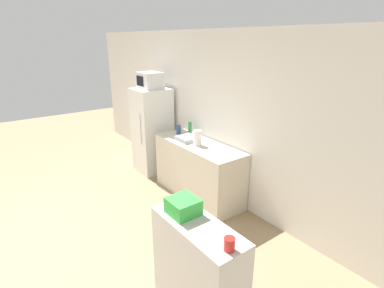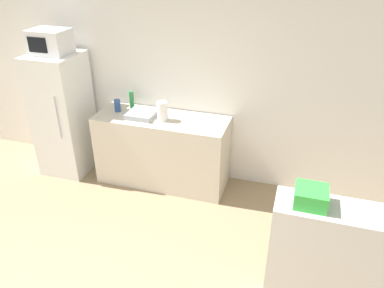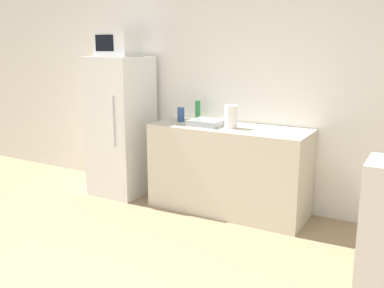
{
  "view_description": "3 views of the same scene",
  "coord_description": "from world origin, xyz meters",
  "px_view_note": "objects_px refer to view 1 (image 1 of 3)",
  "views": [
    {
      "loc": [
        3.7,
        -0.07,
        2.46
      ],
      "look_at": [
        0.83,
        2.06,
        1.2
      ],
      "focal_mm": 28.0,
      "sensor_mm": 36.0,
      "label": 1
    },
    {
      "loc": [
        1.8,
        -1.2,
        2.8
      ],
      "look_at": [
        0.86,
        1.83,
        1.07
      ],
      "focal_mm": 35.0,
      "sensor_mm": 36.0,
      "label": 2
    },
    {
      "loc": [
        2.0,
        -1.28,
        1.71
      ],
      "look_at": [
        0.18,
        1.93,
        0.87
      ],
      "focal_mm": 40.0,
      "sensor_mm": 36.0,
      "label": 3
    }
  ],
  "objects_px": {
    "refrigerator": "(152,131)",
    "paper_towel_roll": "(197,138)",
    "bottle_short": "(179,130)",
    "basket": "(183,206)",
    "jar": "(229,244)",
    "microwave": "(150,80)",
    "bottle_tall": "(190,128)"
  },
  "relations": [
    {
      "from": "refrigerator",
      "to": "basket",
      "type": "distance_m",
      "value": 3.46
    },
    {
      "from": "paper_towel_roll",
      "to": "jar",
      "type": "bearing_deg",
      "value": -33.1
    },
    {
      "from": "refrigerator",
      "to": "bottle_short",
      "type": "relative_size",
      "value": 10.31
    },
    {
      "from": "refrigerator",
      "to": "jar",
      "type": "bearing_deg",
      "value": -21.76
    },
    {
      "from": "bottle_short",
      "to": "jar",
      "type": "height_order",
      "value": "jar"
    },
    {
      "from": "refrigerator",
      "to": "jar",
      "type": "distance_m",
      "value": 3.96
    },
    {
      "from": "bottle_tall",
      "to": "refrigerator",
      "type": "bearing_deg",
      "value": -164.54
    },
    {
      "from": "refrigerator",
      "to": "paper_towel_roll",
      "type": "distance_m",
      "value": 1.41
    },
    {
      "from": "basket",
      "to": "jar",
      "type": "distance_m",
      "value": 0.55
    },
    {
      "from": "microwave",
      "to": "basket",
      "type": "height_order",
      "value": "microwave"
    },
    {
      "from": "refrigerator",
      "to": "bottle_tall",
      "type": "distance_m",
      "value": 0.94
    },
    {
      "from": "bottle_tall",
      "to": "bottle_short",
      "type": "height_order",
      "value": "bottle_tall"
    },
    {
      "from": "jar",
      "to": "bottle_tall",
      "type": "bearing_deg",
      "value": 148.4
    },
    {
      "from": "bottle_tall",
      "to": "paper_towel_roll",
      "type": "bearing_deg",
      "value": -24.27
    },
    {
      "from": "refrigerator",
      "to": "paper_towel_roll",
      "type": "relative_size",
      "value": 6.87
    },
    {
      "from": "microwave",
      "to": "jar",
      "type": "height_order",
      "value": "microwave"
    },
    {
      "from": "paper_towel_roll",
      "to": "basket",
      "type": "bearing_deg",
      "value": -40.52
    },
    {
      "from": "refrigerator",
      "to": "microwave",
      "type": "bearing_deg",
      "value": -108.24
    },
    {
      "from": "microwave",
      "to": "bottle_short",
      "type": "xyz_separation_m",
      "value": [
        0.76,
        0.1,
        -0.76
      ]
    },
    {
      "from": "basket",
      "to": "bottle_tall",
      "type": "bearing_deg",
      "value": 142.67
    },
    {
      "from": "basket",
      "to": "paper_towel_roll",
      "type": "relative_size",
      "value": 1.0
    },
    {
      "from": "bottle_tall",
      "to": "paper_towel_roll",
      "type": "relative_size",
      "value": 0.97
    },
    {
      "from": "microwave",
      "to": "paper_towel_roll",
      "type": "height_order",
      "value": "microwave"
    },
    {
      "from": "microwave",
      "to": "bottle_short",
      "type": "height_order",
      "value": "microwave"
    },
    {
      "from": "bottle_short",
      "to": "paper_towel_roll",
      "type": "distance_m",
      "value": 0.64
    },
    {
      "from": "refrigerator",
      "to": "jar",
      "type": "xyz_separation_m",
      "value": [
        3.66,
        -1.46,
        0.37
      ]
    },
    {
      "from": "microwave",
      "to": "basket",
      "type": "relative_size",
      "value": 1.94
    },
    {
      "from": "basket",
      "to": "refrigerator",
      "type": "bearing_deg",
      "value": 154.99
    },
    {
      "from": "refrigerator",
      "to": "bottle_short",
      "type": "bearing_deg",
      "value": 7.3
    },
    {
      "from": "microwave",
      "to": "jar",
      "type": "xyz_separation_m",
      "value": [
        3.66,
        -1.46,
        -0.58
      ]
    },
    {
      "from": "microwave",
      "to": "basket",
      "type": "distance_m",
      "value": 3.48
    },
    {
      "from": "refrigerator",
      "to": "bottle_short",
      "type": "xyz_separation_m",
      "value": [
        0.76,
        0.1,
        0.18
      ]
    }
  ]
}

